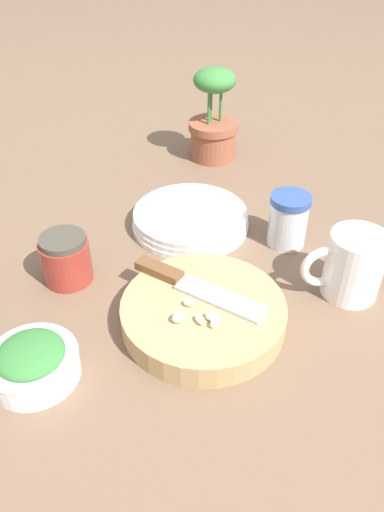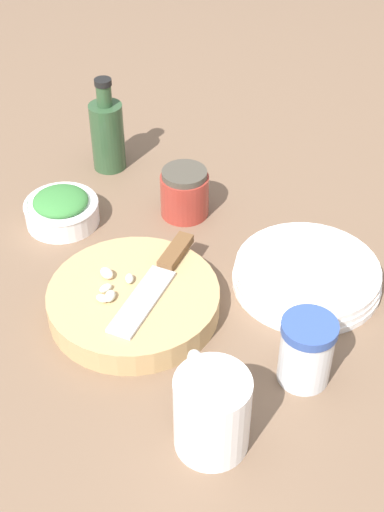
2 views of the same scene
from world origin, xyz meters
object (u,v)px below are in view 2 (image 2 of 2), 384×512
Objects in this scene: garlic_cloves at (110,285)px; honey_jar at (185,193)px; chef_knife at (159,276)px; spice_jar at (306,351)px; plate_stack at (307,275)px; coffee_mug at (211,410)px; oil_bottle at (107,133)px; herb_bowl at (59,210)px; cutting_board at (134,301)px.

honey_jar reaches higher than garlic_cloves.
chef_knife is 0.22m from spice_jar.
coffee_mug is at bearing -78.16° from plate_stack.
oil_bottle is (-0.47, 0.31, 0.01)m from coffee_mug.
herb_bowl is 1.26× the size of spice_jar.
garlic_cloves is 0.23m from honey_jar.
cutting_board is 0.23m from honey_jar.
herb_bowl is 1.01× the size of coffee_mug.
garlic_cloves is at bearing -129.38° from plate_stack.
chef_knife is at bearing -33.43° from oil_bottle.
garlic_cloves reaches higher than cutting_board.
oil_bottle is (-0.05, 0.16, 0.04)m from herb_bowl.
herb_bowl is 0.17m from oil_bottle.
garlic_cloves is 0.24m from coffee_mug.
coffee_mug reaches higher than plate_stack.
coffee_mug reaches higher than spice_jar.
spice_jar is at bearing -19.24° from oil_bottle.
coffee_mug is at bearing -20.43° from herb_bowl.
spice_jar is 0.53m from oil_bottle.
herb_bowl is 0.55× the size of plate_stack.
cutting_board is 3.40× the size of garlic_cloves.
honey_jar reaches higher than chef_knife.
garlic_cloves is at bearing 40.64° from chef_knife.
oil_bottle reaches higher than plate_stack.
garlic_cloves is 0.27m from plate_stack.
garlic_cloves is 0.26m from spice_jar.
plate_stack is at bearing -147.60° from chef_knife.
coffee_mug reaches higher than herb_bowl.
chef_knife is at bearing -6.40° from herb_bowl.
chef_knife is at bearing -177.45° from spice_jar.
oil_bottle is (-0.18, 0.02, 0.03)m from honey_jar.
coffee_mug reaches higher than cutting_board.
plate_stack is 0.23m from honey_jar.
plate_stack is 0.42m from oil_bottle.
spice_jar is (0.23, 0.05, 0.03)m from cutting_board.
garlic_cloves reaches higher than chef_knife.
coffee_mug is 0.29m from plate_stack.
chef_knife is at bearing -59.32° from honey_jar.
herb_bowl is at bearing 163.32° from cutting_board.
chef_knife is 0.99× the size of plate_stack.
oil_bottle reaches higher than garlic_cloves.
herb_bowl reaches higher than garlic_cloves.
spice_jar is (0.26, 0.06, 0.00)m from garlic_cloves.
plate_stack is at bearing 101.84° from coffee_mug.
honey_jar is at bearing 48.27° from herb_bowl.
honey_jar is 0.18m from oil_bottle.
spice_jar is 0.81× the size of coffee_mug.
coffee_mug is (0.19, -0.13, 0.01)m from chef_knife.
chef_knife is 0.20m from plate_stack.
herb_bowl reaches higher than plate_stack.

